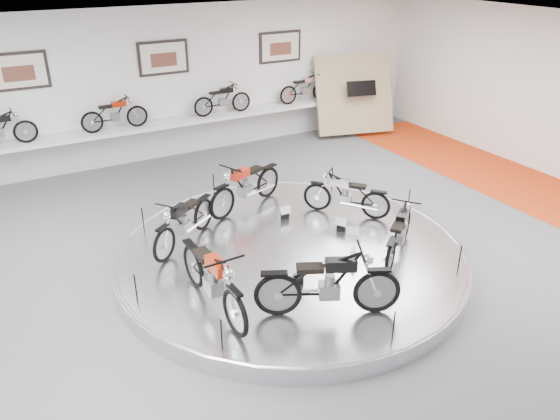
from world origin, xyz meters
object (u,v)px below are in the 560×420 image
bike_c (184,221)px  display_platform (291,256)px  bike_e (328,283)px  shelf (172,123)px  bike_d (212,278)px  bike_a (346,194)px  bike_f (399,233)px  bike_b (246,185)px

bike_c → display_platform: bearing=108.3°
display_platform → bike_e: 2.14m
shelf → bike_d: (-1.95, -7.39, -0.16)m
bike_a → bike_f: size_ratio=0.98×
display_platform → bike_a: 1.94m
bike_c → bike_e: 3.27m
bike_e → shelf: bearing=112.8°
bike_f → bike_a: bearing=47.6°
bike_d → bike_f: 3.50m
shelf → bike_e: size_ratio=5.89×
bike_b → display_platform: bearing=66.4°
shelf → bike_b: bike_b is taller
display_platform → bike_f: 2.02m
bike_b → bike_c: bearing=5.9°
bike_b → bike_e: bike_e is taller
display_platform → shelf: (0.00, 6.40, 0.85)m
display_platform → bike_f: (1.55, -1.13, 0.61)m
shelf → bike_c: size_ratio=6.63×
bike_c → bike_f: 3.89m
bike_e → bike_c: bearing=136.2°
display_platform → shelf: bearing=90.0°
bike_c → bike_d: bike_d is taller
display_platform → bike_c: bike_c is taller
shelf → bike_c: bearing=-107.1°
bike_d → display_platform: bearing=114.6°
bike_c → bike_b: bearing=170.4°
bike_a → bike_f: (-0.16, -1.83, 0.01)m
bike_a → bike_c: 3.36m
bike_f → display_platform: bearing=106.4°
shelf → bike_a: size_ratio=7.11×
bike_a → bike_f: bearing=134.3°
shelf → bike_e: bearing=-93.5°
bike_c → bike_e: bike_e is taller
bike_e → bike_f: bearing=48.0°
bike_e → bike_f: 2.22m
display_platform → bike_d: bearing=-153.0°
display_platform → bike_a: bike_a is taller
bike_d → bike_c: bearing=168.9°
bike_a → bike_e: size_ratio=0.83×
bike_a → bike_f: 1.83m
bike_a → bike_b: (-1.64, 1.31, 0.07)m
bike_b → bike_d: bearing=34.4°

